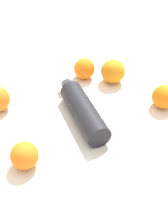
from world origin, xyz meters
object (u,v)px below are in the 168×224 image
at_px(orange_0, 24,156).
at_px(orange_4, 164,97).
at_px(water_bottle, 81,107).
at_px(orange_3, 84,69).
at_px(orange_1, 113,71).

height_order(orange_0, orange_4, orange_4).
xyz_separation_m(water_bottle, orange_4, (-0.26, -0.03, 0.00)).
relative_size(water_bottle, orange_3, 3.99).
xyz_separation_m(water_bottle, orange_1, (-0.12, -0.17, 0.01)).
bearing_deg(water_bottle, orange_4, -101.17).
bearing_deg(orange_1, orange_3, -18.04).
relative_size(orange_1, orange_4, 1.11).
distance_m(water_bottle, orange_1, 0.21).
bearing_deg(orange_1, water_bottle, 55.88).
bearing_deg(orange_1, orange_4, 133.70).
height_order(orange_1, orange_3, orange_1).
bearing_deg(water_bottle, orange_0, 121.65).
bearing_deg(orange_0, orange_1, -127.38).
distance_m(orange_0, orange_4, 0.46).
bearing_deg(orange_3, orange_1, 161.96).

